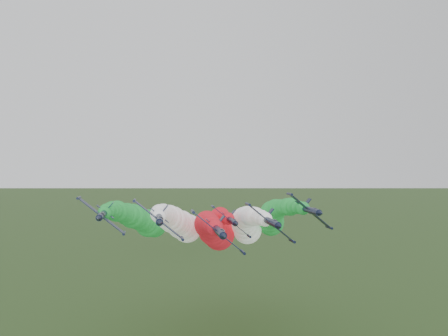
{
  "coord_description": "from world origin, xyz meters",
  "views": [
    {
      "loc": [
        -7.94,
        -80.92,
        51.94
      ],
      "look_at": [
        5.26,
        1.15,
        51.47
      ],
      "focal_mm": 35.0,
      "sensor_mm": 36.0,
      "label": 1
    }
  ],
  "objects_px": {
    "jet_inner_right": "(246,225)",
    "jet_outer_right": "(272,217)",
    "jet_lead": "(214,230)",
    "jet_inner_left": "(178,223)",
    "jet_trail": "(223,224)",
    "jet_outer_left": "(141,220)"
  },
  "relations": [
    {
      "from": "jet_lead",
      "to": "jet_inner_left",
      "type": "xyz_separation_m",
      "value": [
        -9.5,
        6.59,
        1.38
      ]
    },
    {
      "from": "jet_lead",
      "to": "jet_trail",
      "type": "relative_size",
      "value": 1.01
    },
    {
      "from": "jet_inner_right",
      "to": "jet_outer_right",
      "type": "height_order",
      "value": "jet_outer_right"
    },
    {
      "from": "jet_lead",
      "to": "jet_outer_right",
      "type": "xyz_separation_m",
      "value": [
        20.48,
        13.45,
        1.65
      ]
    },
    {
      "from": "jet_outer_right",
      "to": "jet_inner_left",
      "type": "bearing_deg",
      "value": -167.1
    },
    {
      "from": "jet_lead",
      "to": "jet_inner_right",
      "type": "relative_size",
      "value": 1.0
    },
    {
      "from": "jet_lead",
      "to": "jet_outer_left",
      "type": "bearing_deg",
      "value": 147.6
    },
    {
      "from": "jet_lead",
      "to": "jet_outer_right",
      "type": "relative_size",
      "value": 1.0
    },
    {
      "from": "jet_lead",
      "to": "jet_outer_right",
      "type": "distance_m",
      "value": 24.56
    },
    {
      "from": "jet_lead",
      "to": "jet_inner_left",
      "type": "bearing_deg",
      "value": 145.26
    },
    {
      "from": "jet_inner_right",
      "to": "jet_trail",
      "type": "distance_m",
      "value": 20.8
    },
    {
      "from": "jet_inner_right",
      "to": "jet_outer_right",
      "type": "bearing_deg",
      "value": 37.35
    },
    {
      "from": "jet_inner_left",
      "to": "jet_outer_left",
      "type": "relative_size",
      "value": 1.01
    },
    {
      "from": "jet_inner_left",
      "to": "jet_outer_right",
      "type": "distance_m",
      "value": 30.75
    },
    {
      "from": "jet_inner_right",
      "to": "jet_outer_left",
      "type": "bearing_deg",
      "value": 166.87
    },
    {
      "from": "jet_outer_right",
      "to": "jet_trail",
      "type": "bearing_deg",
      "value": 137.31
    },
    {
      "from": "jet_outer_left",
      "to": "jet_outer_right",
      "type": "bearing_deg",
      "value": 0.8
    },
    {
      "from": "jet_inner_left",
      "to": "jet_trail",
      "type": "bearing_deg",
      "value": 50.17
    },
    {
      "from": "jet_lead",
      "to": "jet_trail",
      "type": "distance_m",
      "value": 27.01
    },
    {
      "from": "jet_inner_left",
      "to": "jet_trail",
      "type": "distance_m",
      "value": 25.59
    },
    {
      "from": "jet_lead",
      "to": "jet_inner_left",
      "type": "height_order",
      "value": "jet_inner_left"
    },
    {
      "from": "jet_inner_right",
      "to": "jet_lead",
      "type": "bearing_deg",
      "value": -151.04
    }
  ]
}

